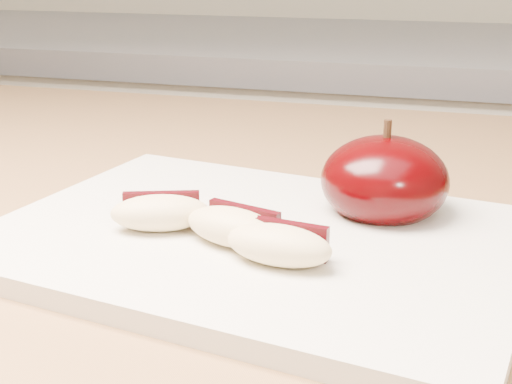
# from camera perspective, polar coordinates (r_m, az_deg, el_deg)

# --- Properties ---
(back_cabinet) EXTENTS (2.40, 0.62, 0.94)m
(back_cabinet) POSITION_cam_1_polar(r_m,az_deg,el_deg) (1.36, 10.68, -8.08)
(back_cabinet) COLOR silver
(back_cabinet) RESTS_ON ground
(cutting_board) EXTENTS (0.35, 0.28, 0.01)m
(cutting_board) POSITION_cam_1_polar(r_m,az_deg,el_deg) (0.44, 0.00, -3.89)
(cutting_board) COLOR silver
(cutting_board) RESTS_ON island_counter
(apple_half) EXTENTS (0.10, 0.10, 0.07)m
(apple_half) POSITION_cam_1_polar(r_m,az_deg,el_deg) (0.47, 10.24, 0.91)
(apple_half) COLOR black
(apple_half) RESTS_ON cutting_board
(apple_wedge_a) EXTENTS (0.07, 0.05, 0.02)m
(apple_wedge_a) POSITION_cam_1_polar(r_m,az_deg,el_deg) (0.44, -7.65, -1.61)
(apple_wedge_a) COLOR beige
(apple_wedge_a) RESTS_ON cutting_board
(apple_wedge_b) EXTENTS (0.07, 0.04, 0.02)m
(apple_wedge_b) POSITION_cam_1_polar(r_m,az_deg,el_deg) (0.41, -1.79, -2.76)
(apple_wedge_b) COLOR beige
(apple_wedge_b) RESTS_ON cutting_board
(apple_wedge_c) EXTENTS (0.06, 0.04, 0.02)m
(apple_wedge_c) POSITION_cam_1_polar(r_m,az_deg,el_deg) (0.39, 1.92, -4.20)
(apple_wedge_c) COLOR beige
(apple_wedge_c) RESTS_ON cutting_board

